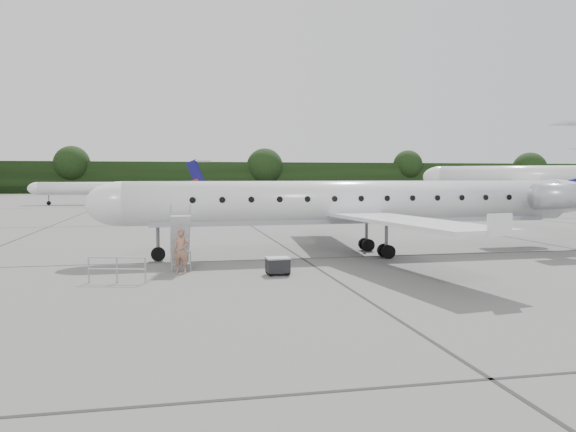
{
  "coord_description": "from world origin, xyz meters",
  "views": [
    {
      "loc": [
        -11.03,
        -20.02,
        4.08
      ],
      "look_at": [
        -5.98,
        4.97,
        2.3
      ],
      "focal_mm": 35.0,
      "sensor_mm": 36.0,
      "label": 1
    }
  ],
  "objects": [
    {
      "name": "ground",
      "position": [
        0.0,
        0.0,
        0.0
      ],
      "size": [
        320.0,
        320.0,
        0.0
      ],
      "primitive_type": "plane",
      "color": "slate",
      "rests_on": "ground"
    },
    {
      "name": "treeline",
      "position": [
        0.0,
        130.0,
        4.0
      ],
      "size": [
        260.0,
        4.0,
        8.0
      ],
      "primitive_type": "cube",
      "color": "black",
      "rests_on": "ground"
    },
    {
      "name": "main_regional_jet",
      "position": [
        -1.72,
        7.88,
        3.87
      ],
      "size": [
        30.64,
        22.39,
        7.73
      ],
      "primitive_type": null,
      "rotation": [
        0.0,
        0.0,
        0.02
      ],
      "color": "silver",
      "rests_on": "ground"
    },
    {
      "name": "airstair",
      "position": [
        -10.82,
        5.39,
        1.21
      ],
      "size": [
        0.9,
        2.34,
        2.42
      ],
      "primitive_type": null,
      "rotation": [
        0.0,
        0.0,
        0.02
      ],
      "color": "silver",
      "rests_on": "ground"
    },
    {
      "name": "passenger",
      "position": [
        -10.79,
        4.07,
        0.95
      ],
      "size": [
        0.8,
        0.64,
        1.89
      ],
      "primitive_type": "imported",
      "rotation": [
        0.0,
        0.0,
        -0.32
      ],
      "color": "#936450",
      "rests_on": "ground"
    },
    {
      "name": "safety_railing",
      "position": [
        -13.25,
        2.17,
        0.5
      ],
      "size": [
        2.16,
        0.59,
        1.0
      ],
      "primitive_type": null,
      "rotation": [
        0.0,
        0.0,
        -0.23
      ],
      "color": "#999CA1",
      "rests_on": "ground"
    },
    {
      "name": "baggage_cart",
      "position": [
        -6.87,
        2.73,
        0.4
      ],
      "size": [
        0.96,
        0.79,
        0.8
      ],
      "primitive_type": null,
      "rotation": [
        0.0,
        0.0,
        0.05
      ],
      "color": "black",
      "rests_on": "ground"
    },
    {
      "name": "bg_narrowbody",
      "position": [
        37.44,
        49.53,
        5.62
      ],
      "size": [
        38.49,
        35.62,
        11.24
      ],
      "primitive_type": null,
      "rotation": [
        0.0,
        0.0,
        -0.55
      ],
      "color": "silver",
      "rests_on": "ground"
    },
    {
      "name": "bg_regional_left",
      "position": [
        -20.42,
        66.1,
        3.32
      ],
      "size": [
        25.59,
        18.59,
        6.65
      ],
      "primitive_type": null,
      "rotation": [
        0.0,
        0.0,
        -0.01
      ],
      "color": "silver",
      "rests_on": "ground"
    }
  ]
}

